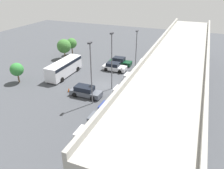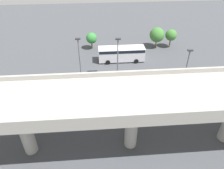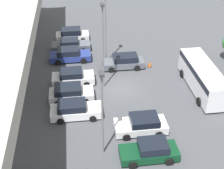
# 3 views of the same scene
# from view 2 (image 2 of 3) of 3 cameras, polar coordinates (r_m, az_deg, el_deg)

# --- Properties ---
(ground_plane) EXTENTS (96.68, 96.68, 0.00)m
(ground_plane) POSITION_cam_2_polar(r_m,az_deg,el_deg) (34.75, 2.03, -0.60)
(ground_plane) COLOR #424449
(highway_overpass) EXTENTS (46.53, 7.01, 7.96)m
(highway_overpass) POSITION_cam_2_polar(r_m,az_deg,el_deg) (22.03, 5.56, -4.72)
(highway_overpass) COLOR #9E9B93
(highway_overpass) RESTS_ON ground_plane
(parked_car_0) EXTENTS (2.04, 4.76, 1.46)m
(parked_car_0) POSITION_cam_2_polar(r_m,az_deg,el_deg) (34.15, 24.71, -3.72)
(parked_car_0) COLOR silver
(parked_car_0) RESTS_ON ground_plane
(parked_car_1) EXTENTS (2.09, 4.59, 1.59)m
(parked_car_1) POSITION_cam_2_polar(r_m,az_deg,el_deg) (37.37, 17.30, 1.86)
(parked_car_1) COLOR #0C381E
(parked_car_1) RESTS_ON ground_plane
(parked_car_2) EXTENTS (2.24, 4.50, 1.54)m
(parked_car_2) POSITION_cam_2_polar(r_m,az_deg,el_deg) (36.35, 12.66, 1.67)
(parked_car_2) COLOR silver
(parked_car_2) RESTS_ON ground_plane
(parked_car_3) EXTENTS (2.15, 4.70, 1.57)m
(parked_car_3) POSITION_cam_2_polar(r_m,az_deg,el_deg) (31.29, 10.42, -4.30)
(parked_car_3) COLOR silver
(parked_car_3) RESTS_ON ground_plane
(parked_car_4) EXTENTS (2.26, 4.36, 1.57)m
(parked_car_4) POSITION_cam_2_polar(r_m,az_deg,el_deg) (30.47, 5.60, -5.01)
(parked_car_4) COLOR silver
(parked_car_4) RESTS_ON ground_plane
(parked_car_5) EXTENTS (2.21, 4.47, 1.60)m
(parked_car_5) POSITION_cam_2_polar(r_m,az_deg,el_deg) (30.35, -0.04, -5.00)
(parked_car_5) COLOR silver
(parked_car_5) RESTS_ON ground_plane
(parked_car_6) EXTENTS (2.06, 4.80, 1.61)m
(parked_car_6) POSITION_cam_2_polar(r_m,az_deg,el_deg) (35.03, -5.09, 1.15)
(parked_car_6) COLOR #515660
(parked_car_6) RESTS_ON ground_plane
(parked_car_7) EXTENTS (2.22, 4.86, 1.58)m
(parked_car_7) POSITION_cam_2_polar(r_m,az_deg,el_deg) (30.31, -9.81, -5.74)
(parked_car_7) COLOR navy
(parked_car_7) RESTS_ON ground_plane
(parked_car_8) EXTENTS (2.17, 4.87, 1.45)m
(parked_car_8) POSITION_cam_2_polar(r_m,az_deg,el_deg) (30.92, -15.00, -5.80)
(parked_car_8) COLOR #515660
(parked_car_8) RESTS_ON ground_plane
(parked_car_9) EXTENTS (2.23, 4.42, 1.58)m
(parked_car_9) POSITION_cam_2_polar(r_m,az_deg,el_deg) (31.81, -20.55, -5.56)
(parked_car_9) COLOR silver
(parked_car_9) RESTS_ON ground_plane
(shuttle_bus) EXTENTS (8.53, 2.64, 2.70)m
(shuttle_bus) POSITION_cam_2_polar(r_m,az_deg,el_deg) (41.11, 2.50, 8.21)
(shuttle_bus) COLOR silver
(shuttle_bus) RESTS_ON ground_plane
(lamp_post_near_aisle) EXTENTS (0.70, 0.35, 7.54)m
(lamp_post_near_aisle) POSITION_cam_2_polar(r_m,az_deg,el_deg) (32.31, 18.74, 3.73)
(lamp_post_near_aisle) COLOR slate
(lamp_post_near_aisle) RESTS_ON ground_plane
(lamp_post_mid_lot) EXTENTS (0.70, 0.35, 9.02)m
(lamp_post_mid_lot) POSITION_cam_2_polar(r_m,az_deg,el_deg) (30.47, 1.47, 5.46)
(lamp_post_mid_lot) COLOR slate
(lamp_post_mid_lot) RESTS_ON ground_plane
(lamp_post_by_overpass) EXTENTS (0.70, 0.35, 8.86)m
(lamp_post_by_overpass) POSITION_cam_2_polar(r_m,az_deg,el_deg) (31.17, -8.34, 5.63)
(lamp_post_by_overpass) COLOR slate
(lamp_post_by_overpass) RESTS_ON ground_plane
(tree_front_left) EXTENTS (2.32, 2.32, 3.87)m
(tree_front_left) POSITION_cam_2_polar(r_m,az_deg,el_deg) (47.50, 15.19, 12.36)
(tree_front_left) COLOR brown
(tree_front_left) RESTS_ON ground_plane
(tree_front_centre) EXTENTS (3.01, 3.01, 4.32)m
(tree_front_centre) POSITION_cam_2_polar(r_m,az_deg,el_deg) (46.65, 11.68, 12.60)
(tree_front_centre) COLOR brown
(tree_front_centre) RESTS_ON ground_plane
(tree_front_right) EXTENTS (2.21, 2.21, 3.46)m
(tree_front_right) POSITION_cam_2_polar(r_m,az_deg,el_deg) (45.56, -5.37, 11.96)
(tree_front_right) COLOR brown
(tree_front_right) RESTS_ON ground_plane
(traffic_cone) EXTENTS (0.44, 0.44, 0.70)m
(traffic_cone) POSITION_cam_2_polar(r_m,az_deg,el_deg) (37.83, -4.82, 3.23)
(traffic_cone) COLOR black
(traffic_cone) RESTS_ON ground_plane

